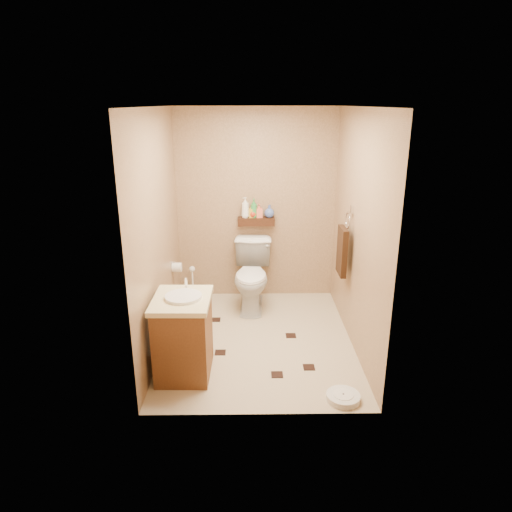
{
  "coord_description": "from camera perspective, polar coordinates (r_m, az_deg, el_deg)",
  "views": [
    {
      "loc": [
        -0.08,
        -4.39,
        2.44
      ],
      "look_at": [
        -0.02,
        0.25,
        0.87
      ],
      "focal_mm": 32.0,
      "sensor_mm": 36.0,
      "label": 1
    }
  ],
  "objects": [
    {
      "name": "wall_front",
      "position": [
        3.38,
        0.62,
        -2.84
      ],
      "size": [
        2.0,
        0.04,
        2.4
      ],
      "primitive_type": "cube",
      "color": "#A17E5C",
      "rests_on": "ground"
    },
    {
      "name": "toilet",
      "position": [
        5.6,
        -0.49,
        -2.52
      ],
      "size": [
        0.5,
        0.83,
        0.83
      ],
      "primitive_type": "imported",
      "rotation": [
        0.0,
        0.0,
        -0.05
      ],
      "color": "white",
      "rests_on": "ground"
    },
    {
      "name": "bottle_b",
      "position": [
        5.71,
        -0.56,
        5.65
      ],
      "size": [
        0.08,
        0.09,
        0.17
      ],
      "primitive_type": "imported",
      "rotation": [
        0.0,
        0.0,
        0.14
      ],
      "color": "gold",
      "rests_on": "wall_shelf"
    },
    {
      "name": "floor_accents",
      "position": [
        4.97,
        0.5,
        -10.69
      ],
      "size": [
        1.09,
        1.39,
        0.01
      ],
      "color": "black",
      "rests_on": "ground"
    },
    {
      "name": "wall_back",
      "position": [
        5.77,
        0.02,
        6.29
      ],
      "size": [
        2.0,
        0.04,
        2.4
      ],
      "primitive_type": "cube",
      "color": "#A17E5C",
      "rests_on": "ground"
    },
    {
      "name": "bottle_a",
      "position": [
        5.7,
        -1.35,
        6.09
      ],
      "size": [
        0.14,
        0.14,
        0.26
      ],
      "primitive_type": "imported",
      "rotation": [
        0.0,
        0.0,
        5.64
      ],
      "color": "white",
      "rests_on": "wall_shelf"
    },
    {
      "name": "bottle_c",
      "position": [
        5.71,
        -0.4,
        5.5
      ],
      "size": [
        0.13,
        0.13,
        0.14
      ],
      "primitive_type": "imported",
      "rotation": [
        0.0,
        0.0,
        1.29
      ],
      "color": "red",
      "rests_on": "wall_shelf"
    },
    {
      "name": "bottle_e",
      "position": [
        5.71,
        0.37,
        5.68
      ],
      "size": [
        0.09,
        0.09,
        0.17
      ],
      "primitive_type": "imported",
      "rotation": [
        0.0,
        0.0,
        0.24
      ],
      "color": "#FF7754",
      "rests_on": "wall_shelf"
    },
    {
      "name": "wall_shelf",
      "position": [
        5.74,
        0.03,
        4.36
      ],
      "size": [
        0.46,
        0.14,
        0.1
      ],
      "primitive_type": "cube",
      "color": "#3E1E11",
      "rests_on": "wall_back"
    },
    {
      "name": "toilet_brush",
      "position": [
        5.96,
        -7.89,
        -3.98
      ],
      "size": [
        0.11,
        0.11,
        0.46
      ],
      "color": "#196562",
      "rests_on": "ground"
    },
    {
      "name": "bathroom_scale",
      "position": [
        4.18,
        10.84,
        -16.93
      ],
      "size": [
        0.33,
        0.33,
        0.06
      ],
      "rotation": [
        0.0,
        0.0,
        -0.15
      ],
      "color": "white",
      "rests_on": "ground"
    },
    {
      "name": "bottle_f",
      "position": [
        5.71,
        1.68,
        5.63
      ],
      "size": [
        0.18,
        0.18,
        0.16
      ],
      "primitive_type": "imported",
      "rotation": [
        0.0,
        0.0,
        0.74
      ],
      "color": "#415AA3",
      "rests_on": "wall_shelf"
    },
    {
      "name": "bottle_d",
      "position": [
        5.7,
        -0.27,
        5.99
      ],
      "size": [
        0.09,
        0.09,
        0.23
      ],
      "primitive_type": "imported",
      "rotation": [
        0.0,
        0.0,
        3.15
      ],
      "color": "green",
      "rests_on": "wall_shelf"
    },
    {
      "name": "vanity",
      "position": [
        4.34,
        -9.04,
        -9.7
      ],
      "size": [
        0.53,
        0.64,
        0.89
      ],
      "rotation": [
        0.0,
        0.0,
        -0.02
      ],
      "color": "brown",
      "rests_on": "ground"
    },
    {
      "name": "ceiling",
      "position": [
        4.39,
        0.26,
        18.18
      ],
      "size": [
        2.0,
        2.5,
        0.02
      ],
      "primitive_type": "cube",
      "color": "silver",
      "rests_on": "wall_back"
    },
    {
      "name": "towel_ring",
      "position": [
        4.97,
        10.76,
        0.87
      ],
      "size": [
        0.12,
        0.3,
        0.76
      ],
      "color": "silver",
      "rests_on": "wall_right"
    },
    {
      "name": "ground",
      "position": [
        5.02,
        0.22,
        -10.38
      ],
      "size": [
        2.5,
        2.5,
        0.0
      ],
      "primitive_type": "plane",
      "color": "#C2AF8E",
      "rests_on": "ground"
    },
    {
      "name": "toilet_paper",
      "position": [
        5.43,
        -9.86,
        -1.39
      ],
      "size": [
        0.12,
        0.11,
        0.12
      ],
      "color": "white",
      "rests_on": "wall_left"
    },
    {
      "name": "wall_left",
      "position": [
        4.65,
        -12.19,
        2.81
      ],
      "size": [
        0.04,
        2.5,
        2.4
      ],
      "primitive_type": "cube",
      "color": "#A17E5C",
      "rests_on": "ground"
    },
    {
      "name": "wall_right",
      "position": [
        4.69,
        12.57,
        2.9
      ],
      "size": [
        0.04,
        2.5,
        2.4
      ],
      "primitive_type": "cube",
      "color": "#A17E5C",
      "rests_on": "ground"
    }
  ]
}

